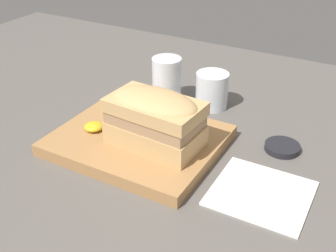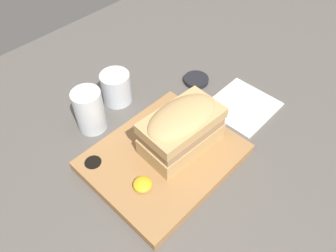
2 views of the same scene
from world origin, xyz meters
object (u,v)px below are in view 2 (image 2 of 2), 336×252
condiment_dish (196,80)px  serving_board (163,157)px  water_glass (90,113)px  wine_glass (116,89)px  sandwich (182,127)px  napkin (243,106)px

condiment_dish → serving_board: bearing=-154.3°
water_glass → wine_glass: (9.66, 2.70, -0.95)cm
sandwich → condiment_dish: sandwich is taller
water_glass → wine_glass: water_glass is taller
wine_glass → condiment_dish: 21.07cm
serving_board → sandwich: size_ratio=1.74×
napkin → serving_board: bearing=173.8°
serving_board → wine_glass: 21.88cm
water_glass → condiment_dish: water_glass is taller
serving_board → water_glass: 19.12cm
wine_glass → napkin: wine_glass is taller
wine_glass → condiment_dish: bearing=-27.1°
serving_board → water_glass: (-4.20, 18.36, 3.30)cm
water_glass → napkin: 36.04cm
serving_board → wine_glass: wine_glass is taller
sandwich → water_glass: 21.36cm
sandwich → condiment_dish: bearing=32.4°
napkin → water_glass: bearing=143.9°
serving_board → water_glass: size_ratio=2.88×
water_glass → napkin: (28.93, -21.07, -4.25)cm
wine_glass → condiment_dish: (18.58, -9.51, -2.92)cm
wine_glass → serving_board: bearing=-104.5°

